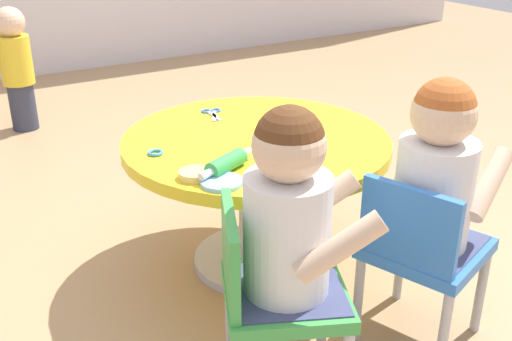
{
  "coord_description": "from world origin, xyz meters",
  "views": [
    {
      "loc": [
        -0.97,
        -1.62,
        1.21
      ],
      "look_at": [
        0.0,
        0.0,
        0.36
      ],
      "focal_mm": 43.43,
      "sensor_mm": 36.0,
      "label": 1
    }
  ],
  "objects": [
    {
      "name": "toddler_standing",
      "position": [
        -0.4,
        1.85,
        0.36
      ],
      "size": [
        0.17,
        0.17,
        0.67
      ],
      "color": "#33384C",
      "rests_on": "ground"
    },
    {
      "name": "playdough_blob_0",
      "position": [
        -0.26,
        -0.26,
        0.49
      ],
      "size": [
        0.12,
        0.12,
        0.01
      ],
      "primitive_type": "cylinder",
      "color": "#8CCCF2",
      "rests_on": "craft_table"
    },
    {
      "name": "seated_child_right",
      "position": [
        0.21,
        -0.58,
        0.53
      ],
      "size": [
        0.42,
        0.37,
        0.51
      ],
      "color": "#3F4772",
      "rests_on": "ground"
    },
    {
      "name": "seated_child_left",
      "position": [
        -0.25,
        -0.57,
        0.53
      ],
      "size": [
        0.43,
        0.39,
        0.51
      ],
      "color": "#3F4772",
      "rests_on": "ground"
    },
    {
      "name": "child_chair_left",
      "position": [
        -0.28,
        -0.55,
        0.31
      ],
      "size": [
        0.4,
        0.4,
        0.54
      ],
      "color": "#B7B7BC",
      "rests_on": "ground"
    },
    {
      "name": "craft_scissors",
      "position": [
        -0.02,
        0.28,
        0.48
      ],
      "size": [
        0.09,
        0.14,
        0.01
      ],
      "color": "silver",
      "rests_on": "craft_table"
    },
    {
      "name": "cookie_cutter_0",
      "position": [
        0.01,
        -0.12,
        0.49
      ],
      "size": [
        0.07,
        0.07,
        0.01
      ],
      "primitive_type": "torus",
      "color": "#D83FA5",
      "rests_on": "craft_table"
    },
    {
      "name": "cookie_cutter_1",
      "position": [
        -0.34,
        0.03,
        0.49
      ],
      "size": [
        0.05,
        0.05,
        0.01
      ],
      "primitive_type": "torus",
      "color": "#3F99D8",
      "rests_on": "craft_table"
    },
    {
      "name": "cookie_cutter_2",
      "position": [
        0.03,
        -0.22,
        0.49
      ],
      "size": [
        0.05,
        0.05,
        0.01
      ],
      "primitive_type": "torus",
      "color": "orange",
      "rests_on": "craft_table"
    },
    {
      "name": "child_chair_right",
      "position": [
        0.18,
        -0.59,
        0.31
      ],
      "size": [
        0.38,
        0.38,
        0.54
      ],
      "color": "#B7B7BC",
      "rests_on": "ground"
    },
    {
      "name": "playdough_blob_1",
      "position": [
        -0.31,
        -0.18,
        0.49
      ],
      "size": [
        0.09,
        0.09,
        0.02
      ],
      "primitive_type": "cylinder",
      "color": "#F2CC72",
      "rests_on": "craft_table"
    },
    {
      "name": "ground_plane",
      "position": [
        0.0,
        0.0,
        0.0
      ],
      "size": [
        10.0,
        10.0,
        0.0
      ],
      "primitive_type": "plane",
      "color": "tan"
    },
    {
      "name": "craft_table",
      "position": [
        0.0,
        0.0,
        0.36
      ],
      "size": [
        0.88,
        0.88,
        0.48
      ],
      "color": "silver",
      "rests_on": "ground"
    },
    {
      "name": "rolling_pin",
      "position": [
        -0.21,
        -0.19,
        0.51
      ],
      "size": [
        0.22,
        0.12,
        0.05
      ],
      "color": "green",
      "rests_on": "craft_table"
    }
  ]
}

